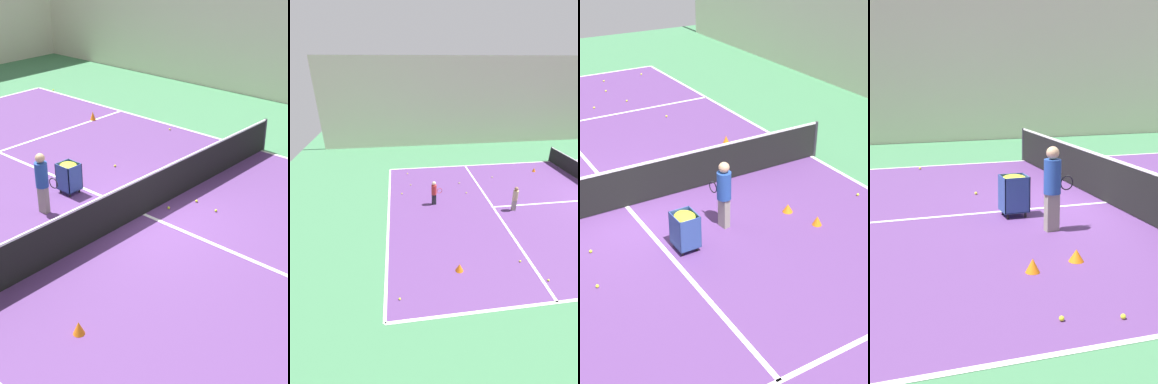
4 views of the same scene
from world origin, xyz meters
TOP-DOWN VIEW (x-y plane):
  - ground_plane at (0.00, 0.00)m, footprint 37.52×37.52m
  - court_playing_area at (0.00, 0.00)m, footprint 11.53×23.04m
  - line_sideline_right at (5.76, 0.00)m, footprint 0.10×23.04m
  - line_centre_service at (0.00, 0.00)m, footprint 0.10×12.67m
  - hall_enclosure_right at (11.08, 0.00)m, footprint 0.15×33.82m
  - tennis_net at (0.00, 0.00)m, footprint 11.83×0.10m
  - coach_at_net at (-1.59, 1.98)m, footprint 0.36×0.66m
  - ball_cart at (-0.41, 2.36)m, footprint 0.49×0.54m
  - training_cone_3 at (-3.24, 2.22)m, footprint 0.25×0.25m
  - training_cone_4 at (-3.46, 3.05)m, footprint 0.23×0.23m
  - tennis_ball_0 at (1.43, -0.59)m, footprint 0.07×0.07m
  - tennis_ball_3 at (5.32, 3.48)m, footprint 0.07×0.07m
  - tennis_ball_10 at (6.01, -1.30)m, footprint 0.07×0.07m
  - tennis_ball_12 at (1.33, -1.29)m, footprint 0.07×0.07m
  - tennis_ball_14 at (1.39, 1.45)m, footprint 0.07×0.07m
  - tennis_ball_15 at (-5.06, 3.25)m, footprint 0.07×0.07m
  - tennis_ball_17 at (0.64, -0.29)m, footprint 0.07×0.07m
  - tennis_ball_18 at (-5.25, 2.50)m, footprint 0.07×0.07m
  - tennis_ball_21 at (1.66, 2.66)m, footprint 0.07×0.07m

SIDE VIEW (x-z plane):
  - ground_plane at x=0.00m, z-range 0.00..0.00m
  - court_playing_area at x=0.00m, z-range 0.00..0.00m
  - line_sideline_right at x=5.76m, z-range 0.00..0.01m
  - line_centre_service at x=0.00m, z-range 0.00..0.01m
  - tennis_ball_0 at x=1.43m, z-range 0.00..0.07m
  - tennis_ball_3 at x=5.32m, z-range 0.00..0.07m
  - tennis_ball_10 at x=6.01m, z-range 0.00..0.07m
  - tennis_ball_12 at x=1.33m, z-range 0.00..0.07m
  - tennis_ball_14 at x=1.39m, z-range 0.00..0.07m
  - tennis_ball_15 at x=-5.06m, z-range 0.00..0.07m
  - tennis_ball_17 at x=0.64m, z-range 0.00..0.07m
  - tennis_ball_18 at x=-5.25m, z-range 0.00..0.07m
  - tennis_ball_21 at x=1.66m, z-range 0.00..0.07m
  - training_cone_3 at x=-3.24m, z-range 0.00..0.21m
  - training_cone_4 at x=-3.46m, z-range 0.00..0.22m
  - tennis_net at x=0.00m, z-range 0.02..1.08m
  - ball_cart at x=-0.41m, z-range 0.17..1.05m
  - coach_at_net at x=-1.59m, z-range 0.12..1.74m
  - hall_enclosure_right at x=11.08m, z-range 0.00..6.94m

